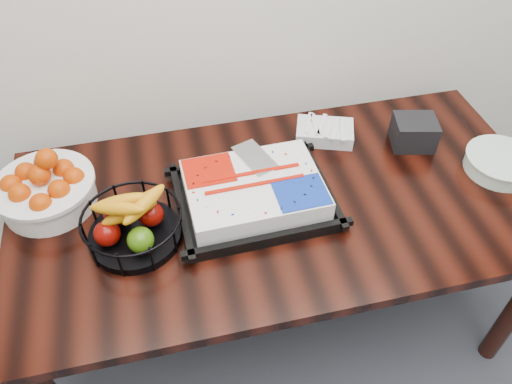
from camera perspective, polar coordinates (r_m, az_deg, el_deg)
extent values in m
cube|color=black|center=(1.70, 2.93, -1.22)|extent=(1.80, 0.90, 0.04)
cylinder|color=black|center=(2.24, -20.93, -4.51)|extent=(0.07, 0.07, 0.71)
cylinder|color=black|center=(2.48, 18.84, 2.15)|extent=(0.07, 0.07, 0.71)
cube|color=black|center=(1.66, -0.24, -0.95)|extent=(0.51, 0.40, 0.02)
cube|color=white|center=(1.62, -0.24, 0.24)|extent=(0.44, 0.34, 0.08)
cube|color=#B71203|center=(1.64, -5.37, 2.57)|extent=(0.17, 0.15, 0.00)
cube|color=#0D2B97|center=(1.56, 5.13, -0.16)|extent=(0.17, 0.15, 0.00)
cube|color=silver|center=(1.68, 0.00, 3.96)|extent=(0.14, 0.19, 0.00)
cylinder|color=white|center=(1.77, -22.74, -0.11)|extent=(0.30, 0.30, 0.10)
cylinder|color=white|center=(1.74, -23.14, 0.89)|extent=(0.32, 0.32, 0.01)
cylinder|color=black|center=(1.60, -13.60, -4.83)|extent=(0.29, 0.29, 0.03)
torus|color=black|center=(1.54, -14.14, -2.78)|extent=(0.31, 0.31, 0.01)
cylinder|color=white|center=(1.96, 26.10, 2.91)|extent=(0.24, 0.24, 0.05)
cylinder|color=white|center=(1.95, 26.37, 3.55)|extent=(0.25, 0.25, 0.01)
cube|color=silver|center=(1.92, 7.84, 6.78)|extent=(0.24, 0.20, 0.05)
cube|color=black|center=(1.95, 17.59, 6.53)|extent=(0.18, 0.16, 0.11)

